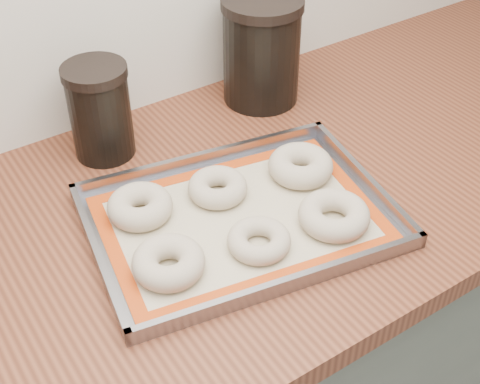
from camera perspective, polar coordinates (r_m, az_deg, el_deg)
cabinet at (r=1.44m, az=-0.83°, el=-14.99°), size 3.00×0.65×0.86m
countertop at (r=1.10m, az=-1.04°, el=-1.26°), size 3.06×0.68×0.04m
baking_tray at (r=1.04m, az=0.00°, el=-2.26°), size 0.51×0.41×0.03m
baking_mat at (r=1.04m, az=0.00°, el=-2.34°), size 0.46×0.36×0.00m
bagel_front_left at (r=0.95m, az=-6.12°, el=-5.99°), size 0.14×0.14×0.04m
bagel_front_mid at (r=0.99m, az=1.63°, el=-4.15°), size 0.12×0.12×0.03m
bagel_front_right at (r=1.03m, az=8.02°, el=-1.97°), size 0.11×0.11×0.04m
bagel_back_left at (r=1.05m, az=-8.53°, el=-1.22°), size 0.14×0.14×0.04m
bagel_back_mid at (r=1.08m, az=-1.93°, el=0.40°), size 0.10×0.10×0.03m
bagel_back_right at (r=1.12m, az=5.19°, el=2.25°), size 0.12×0.12×0.04m
canister_mid at (r=1.17m, az=-11.86°, el=6.78°), size 0.11×0.11×0.17m
canister_right at (r=1.29m, az=1.85°, el=12.00°), size 0.15×0.15×0.21m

